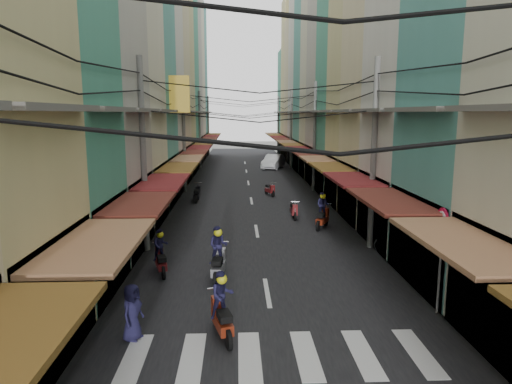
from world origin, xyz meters
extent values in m
plane|color=slate|center=(0.00, 0.00, 0.00)|extent=(160.00, 160.00, 0.00)
cube|color=black|center=(0.00, 20.00, 0.01)|extent=(10.00, 80.00, 0.02)
cube|color=slate|center=(-6.50, 20.00, 0.03)|extent=(3.00, 80.00, 0.06)
cube|color=slate|center=(6.50, 20.00, 0.03)|extent=(3.00, 80.00, 0.06)
cube|color=silver|center=(-3.50, -6.00, 0.03)|extent=(0.55, 2.40, 0.01)
cube|color=silver|center=(-2.10, -6.00, 0.03)|extent=(0.55, 2.40, 0.01)
cube|color=silver|center=(-0.70, -6.00, 0.03)|extent=(0.55, 2.40, 0.01)
cube|color=silver|center=(0.70, -6.00, 0.03)|extent=(0.55, 2.40, 0.01)
cube|color=silver|center=(2.10, -6.00, 0.03)|extent=(0.55, 2.40, 0.01)
cube|color=silver|center=(3.50, -6.00, 0.03)|extent=(0.55, 2.40, 0.01)
cube|color=black|center=(-5.60, -6.27, 1.60)|extent=(1.20, 4.52, 3.20)
cube|color=#956544|center=(-4.10, -6.27, 3.00)|extent=(1.80, 4.33, 0.12)
cube|color=#595651|center=(-4.75, -6.27, 6.00)|extent=(0.50, 4.23, 0.15)
cube|color=black|center=(-5.60, -1.76, 1.60)|extent=(1.20, 4.13, 3.20)
cube|color=#5D231A|center=(-4.10, -1.76, 3.00)|extent=(1.80, 3.96, 0.12)
cube|color=#595651|center=(-4.75, -1.76, 6.00)|extent=(0.50, 3.87, 0.15)
cube|color=black|center=(-5.60, 2.96, 1.60)|extent=(1.20, 4.94, 3.20)
cube|color=maroon|center=(-4.10, 2.96, 3.00)|extent=(1.80, 4.73, 0.12)
cube|color=#595651|center=(-4.75, 2.96, 6.00)|extent=(0.50, 4.63, 0.15)
cube|color=beige|center=(-8.00, 8.00, 8.72)|extent=(6.00, 4.95, 17.43)
cube|color=black|center=(-5.60, 8.00, 1.60)|extent=(1.20, 4.75, 3.20)
cube|color=brown|center=(-4.10, 8.00, 3.00)|extent=(1.80, 4.56, 0.12)
cube|color=#595651|center=(-4.75, 8.00, 6.00)|extent=(0.50, 4.46, 0.15)
cube|color=teal|center=(-8.00, 12.98, 8.16)|extent=(6.00, 4.99, 16.32)
cube|color=black|center=(-5.60, 12.98, 1.60)|extent=(1.20, 4.80, 3.20)
cube|color=#956544|center=(-4.10, 12.98, 3.00)|extent=(1.80, 4.60, 0.12)
cube|color=#595651|center=(-4.75, 12.98, 6.00)|extent=(0.50, 4.50, 0.15)
cube|color=silver|center=(-8.00, 17.80, 11.44)|extent=(6.00, 4.65, 22.87)
cube|color=black|center=(-5.60, 17.80, 1.60)|extent=(1.20, 4.46, 3.20)
cube|color=#5D231A|center=(-4.10, 17.80, 3.00)|extent=(1.80, 4.27, 0.12)
cube|color=#595651|center=(-4.75, 17.80, 6.00)|extent=(0.50, 4.18, 0.15)
cube|color=beige|center=(-8.00, 22.57, 10.29)|extent=(6.00, 4.89, 20.58)
cube|color=black|center=(-5.60, 22.57, 1.60)|extent=(1.20, 4.70, 3.20)
cube|color=maroon|center=(-4.10, 22.57, 3.00)|extent=(1.80, 4.50, 0.12)
cube|color=#595651|center=(-4.75, 22.57, 6.00)|extent=(0.50, 4.40, 0.15)
cube|color=#CABD7E|center=(-8.00, 27.27, 9.22)|extent=(6.00, 4.52, 18.44)
cube|color=black|center=(-5.60, 27.27, 1.60)|extent=(1.20, 4.34, 3.20)
cube|color=brown|center=(-4.10, 27.27, 3.00)|extent=(1.80, 4.16, 0.12)
cube|color=#595651|center=(-4.75, 27.27, 6.00)|extent=(0.50, 4.07, 0.15)
cube|color=#44977B|center=(-8.00, 32.13, 10.31)|extent=(6.00, 5.20, 20.63)
cube|color=black|center=(-5.60, 32.13, 1.60)|extent=(1.20, 4.99, 3.20)
cube|color=#956544|center=(-4.10, 32.13, 3.00)|extent=(1.80, 4.78, 0.12)
cube|color=#595651|center=(-4.75, 32.13, 6.00)|extent=(0.50, 4.68, 0.15)
cube|color=#ACA89D|center=(-8.00, 37.20, 11.85)|extent=(6.00, 4.94, 23.70)
cube|color=black|center=(-5.60, 37.20, 1.60)|extent=(1.20, 4.74, 3.20)
cube|color=#5D231A|center=(-4.10, 37.20, 3.00)|extent=(1.80, 4.55, 0.12)
cube|color=#595651|center=(-4.75, 37.20, 6.00)|extent=(0.50, 4.45, 0.15)
cube|color=beige|center=(-8.00, 42.14, 10.56)|extent=(6.00, 4.96, 21.12)
cube|color=black|center=(-5.60, 42.14, 1.60)|extent=(1.20, 4.76, 3.20)
cube|color=maroon|center=(-4.10, 42.14, 3.00)|extent=(1.80, 4.56, 0.12)
cube|color=#595651|center=(-4.75, 42.14, 6.00)|extent=(0.50, 4.46, 0.15)
cube|color=teal|center=(-8.00, 47.14, 9.95)|extent=(6.00, 5.04, 19.90)
cube|color=black|center=(-5.60, 47.14, 1.60)|extent=(1.20, 4.84, 3.20)
cube|color=brown|center=(-4.10, 47.14, 3.00)|extent=(1.80, 4.64, 0.12)
cube|color=#595651|center=(-4.75, 47.14, 6.00)|extent=(0.50, 4.54, 0.15)
cube|color=#4F4012|center=(-4.40, 12.00, 7.00)|extent=(1.20, 0.40, 2.20)
cube|color=#956544|center=(4.10, -6.55, 3.00)|extent=(1.80, 4.58, 0.12)
cube|color=#595651|center=(4.75, -6.55, 6.00)|extent=(0.50, 4.48, 0.15)
cube|color=black|center=(5.60, -1.55, 1.60)|extent=(1.20, 4.83, 3.20)
cube|color=#5D231A|center=(4.10, -1.55, 3.00)|extent=(1.80, 4.63, 0.12)
cube|color=#595651|center=(4.75, -1.55, 6.00)|extent=(0.50, 4.53, 0.15)
cube|color=black|center=(5.60, 3.36, 1.60)|extent=(1.20, 4.60, 3.20)
cube|color=maroon|center=(4.10, 3.36, 3.00)|extent=(1.80, 4.41, 0.12)
cube|color=#595651|center=(4.75, 3.36, 6.00)|extent=(0.50, 4.31, 0.15)
cube|color=beige|center=(8.00, 8.02, 10.37)|extent=(6.00, 4.52, 20.74)
cube|color=black|center=(5.60, 8.02, 1.60)|extent=(1.20, 4.34, 3.20)
cube|color=brown|center=(4.10, 8.02, 3.00)|extent=(1.80, 4.16, 0.12)
cube|color=#595651|center=(4.75, 8.02, 6.00)|extent=(0.50, 4.07, 0.15)
cube|color=#CABD7E|center=(8.00, 12.34, 7.06)|extent=(6.00, 4.12, 14.13)
cube|color=black|center=(5.60, 12.34, 1.60)|extent=(1.20, 3.96, 3.20)
cube|color=#956544|center=(4.10, 12.34, 3.00)|extent=(1.80, 3.79, 0.12)
cube|color=#595651|center=(4.75, 12.34, 6.00)|extent=(0.50, 3.71, 0.15)
cube|color=#44977B|center=(8.00, 16.61, 8.84)|extent=(6.00, 4.40, 17.68)
cube|color=black|center=(5.60, 16.61, 1.60)|extent=(1.20, 4.23, 3.20)
cube|color=#5D231A|center=(4.10, 16.61, 3.00)|extent=(1.80, 4.05, 0.12)
cube|color=#595651|center=(4.75, 16.61, 6.00)|extent=(0.50, 3.96, 0.15)
cube|color=#ACA89D|center=(8.00, 21.13, 11.30)|extent=(6.00, 4.64, 22.59)
cube|color=black|center=(5.60, 21.13, 1.60)|extent=(1.20, 4.45, 3.20)
cube|color=maroon|center=(4.10, 21.13, 3.00)|extent=(1.80, 4.26, 0.12)
cube|color=#595651|center=(4.75, 21.13, 6.00)|extent=(0.50, 4.17, 0.15)
cube|color=beige|center=(8.00, 25.45, 10.63)|extent=(6.00, 4.00, 21.25)
cube|color=black|center=(5.60, 25.45, 1.60)|extent=(1.20, 3.84, 3.20)
cube|color=brown|center=(4.10, 25.45, 3.00)|extent=(1.80, 3.68, 0.12)
cube|color=#595651|center=(4.75, 25.45, 6.00)|extent=(0.50, 3.60, 0.15)
cube|color=teal|center=(8.00, 29.95, 11.16)|extent=(6.00, 5.01, 22.33)
cube|color=black|center=(5.60, 29.95, 1.60)|extent=(1.20, 4.81, 3.20)
cube|color=#956544|center=(4.10, 29.95, 3.00)|extent=(1.80, 4.61, 0.12)
cube|color=#595651|center=(4.75, 29.95, 6.00)|extent=(0.50, 4.51, 0.15)
cube|color=silver|center=(8.00, 34.96, 9.86)|extent=(6.00, 5.00, 19.71)
cube|color=black|center=(5.60, 34.96, 1.60)|extent=(1.20, 4.80, 3.20)
cube|color=#5D231A|center=(4.10, 34.96, 3.00)|extent=(1.80, 4.60, 0.12)
cube|color=#595651|center=(4.75, 34.96, 6.00)|extent=(0.50, 4.50, 0.15)
cube|color=beige|center=(8.00, 39.61, 8.43)|extent=(6.00, 4.32, 16.86)
cube|color=black|center=(5.60, 39.61, 1.60)|extent=(1.20, 4.15, 3.20)
cube|color=maroon|center=(4.10, 39.61, 3.00)|extent=(1.80, 3.97, 0.12)
cube|color=#595651|center=(4.75, 39.61, 6.00)|extent=(0.50, 3.89, 0.15)
cube|color=#CABD7E|center=(8.00, 43.94, 9.98)|extent=(6.00, 4.33, 19.96)
cube|color=black|center=(5.60, 43.94, 1.60)|extent=(1.20, 4.16, 3.20)
cube|color=brown|center=(4.10, 43.94, 3.00)|extent=(1.80, 3.99, 0.12)
cube|color=#595651|center=(4.75, 43.94, 6.00)|extent=(0.50, 3.90, 0.15)
cube|color=#44977B|center=(8.00, 48.54, 7.17)|extent=(6.00, 4.88, 14.34)
cube|color=black|center=(5.60, 48.54, 1.60)|extent=(1.20, 4.68, 3.20)
cube|color=#956544|center=(4.10, 48.54, 3.00)|extent=(1.80, 4.49, 0.12)
cube|color=#595651|center=(4.75, 48.54, 6.00)|extent=(0.50, 4.39, 0.15)
cylinder|color=slate|center=(-4.90, 3.00, 4.10)|extent=(0.26, 0.26, 8.20)
cylinder|color=slate|center=(4.90, 3.00, 4.10)|extent=(0.26, 0.26, 8.20)
cylinder|color=slate|center=(-4.90, 18.00, 4.10)|extent=(0.26, 0.26, 8.20)
cylinder|color=slate|center=(4.90, 18.00, 4.10)|extent=(0.26, 0.26, 8.20)
cylinder|color=slate|center=(-4.90, 33.00, 4.10)|extent=(0.26, 0.26, 8.20)
cylinder|color=slate|center=(4.90, 33.00, 4.10)|extent=(0.26, 0.26, 8.20)
cylinder|color=slate|center=(-4.90, 48.00, 4.10)|extent=(0.26, 0.26, 8.20)
cylinder|color=slate|center=(4.90, 48.00, 4.10)|extent=(0.26, 0.26, 8.20)
imported|color=silver|center=(2.96, 32.33, 0.00)|extent=(5.68, 3.69, 1.87)
imported|color=black|center=(5.75, 2.42, 0.00)|extent=(1.77, 0.85, 1.17)
cylinder|color=black|center=(-1.39, -4.34, 0.26)|extent=(0.10, 0.52, 0.52)
cylinder|color=black|center=(-1.39, -5.66, 0.26)|extent=(0.10, 0.52, 0.52)
cube|color=maroon|center=(-1.39, -5.00, 0.42)|extent=(0.34, 1.16, 0.28)
cube|color=black|center=(-1.39, -5.25, 0.73)|extent=(0.32, 0.56, 0.18)
cube|color=maroon|center=(-1.39, -4.44, 0.66)|extent=(0.30, 0.28, 0.56)
imported|color=#1D1B3F|center=(-1.39, -5.00, 0.56)|extent=(0.53, 0.38, 1.34)
sphere|color=yellow|center=(-1.39, -5.00, 1.56)|extent=(0.28, 0.28, 0.28)
cylinder|color=black|center=(3.41, 7.13, 0.27)|extent=(0.10, 0.54, 0.54)
cylinder|color=black|center=(3.41, 5.77, 0.27)|extent=(0.10, 0.54, 0.54)
cube|color=maroon|center=(3.41, 6.45, 0.44)|extent=(0.36, 1.20, 0.29)
cube|color=black|center=(3.41, 6.19, 0.75)|extent=(0.33, 0.57, 0.19)
cube|color=maroon|center=(3.41, 7.02, 0.68)|extent=(0.31, 0.29, 0.57)
imported|color=#1D1B3F|center=(3.41, 6.45, 0.57)|extent=(0.55, 0.39, 1.39)
sphere|color=yellow|center=(3.41, 6.45, 1.62)|extent=(0.29, 0.29, 0.29)
cylinder|color=black|center=(-1.65, -0.07, 0.28)|extent=(0.11, 0.56, 0.56)
cylinder|color=black|center=(-1.65, -1.48, 0.28)|extent=(0.11, 0.56, 0.56)
cube|color=gray|center=(-1.65, -0.77, 0.46)|extent=(0.37, 1.25, 0.30)
cube|color=black|center=(-1.65, -1.05, 0.78)|extent=(0.35, 0.60, 0.20)
cube|color=gray|center=(-1.65, -0.18, 0.70)|extent=(0.33, 0.30, 0.60)
imported|color=#1D1B3F|center=(-1.65, -0.77, 0.60)|extent=(0.57, 0.41, 1.44)
sphere|color=yellow|center=(-1.65, -0.77, 1.68)|extent=(0.30, 0.30, 0.30)
cylinder|color=black|center=(2.23, 9.45, 0.25)|extent=(0.10, 0.50, 0.50)
cylinder|color=black|center=(2.23, 8.21, 0.25)|extent=(0.10, 0.50, 0.50)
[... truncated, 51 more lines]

